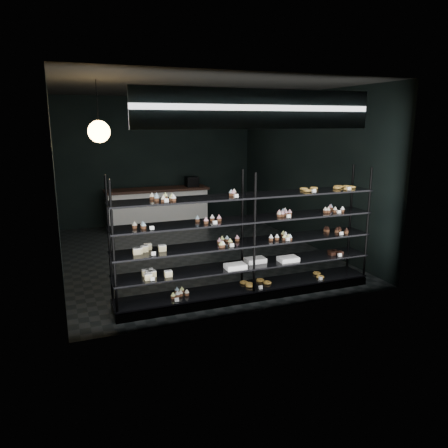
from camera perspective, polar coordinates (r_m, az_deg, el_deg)
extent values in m
cube|color=black|center=(8.88, -3.96, -3.76)|extent=(5.00, 6.00, 0.01)
cube|color=black|center=(8.51, -4.31, 17.25)|extent=(5.00, 6.00, 0.01)
cube|color=black|center=(11.44, -8.59, 8.10)|extent=(5.00, 0.01, 3.20)
cube|color=black|center=(5.77, 4.66, 3.30)|extent=(5.00, 0.01, 3.20)
cube|color=black|center=(8.18, -21.19, 5.37)|extent=(0.01, 6.00, 3.20)
cube|color=black|center=(9.58, 10.43, 7.06)|extent=(0.01, 6.00, 3.20)
cube|color=black|center=(6.72, 3.08, -8.92)|extent=(4.00, 0.50, 0.12)
cylinder|color=black|center=(5.71, -14.23, -3.52)|extent=(0.04, 0.04, 1.85)
cylinder|color=black|center=(6.13, -14.75, -2.40)|extent=(0.04, 0.04, 1.85)
cylinder|color=black|center=(6.24, 4.01, -1.73)|extent=(0.04, 0.04, 1.85)
cylinder|color=black|center=(6.62, 2.40, -0.82)|extent=(0.04, 0.04, 1.85)
cylinder|color=black|center=(7.27, 18.22, -0.21)|extent=(0.04, 0.04, 1.85)
cylinder|color=black|center=(7.61, 16.14, 0.51)|extent=(0.04, 0.04, 1.85)
cube|color=black|center=(6.69, 3.09, -8.21)|extent=(4.00, 0.50, 0.03)
cube|color=black|center=(6.57, 3.13, -5.36)|extent=(4.00, 0.50, 0.02)
cube|color=black|center=(6.46, 3.17, -2.42)|extent=(4.00, 0.50, 0.02)
cube|color=black|center=(6.38, 3.21, 0.61)|extent=(4.00, 0.50, 0.02)
cube|color=black|center=(6.31, 3.25, 3.71)|extent=(4.00, 0.50, 0.02)
cube|color=white|center=(5.73, -7.89, 3.00)|extent=(0.06, 0.04, 0.06)
cube|color=white|center=(6.03, 1.35, 3.63)|extent=(0.05, 0.04, 0.06)
cube|color=white|center=(6.60, 11.52, 4.21)|extent=(0.06, 0.04, 0.06)
cube|color=white|center=(6.98, 16.09, 4.43)|extent=(0.06, 0.04, 0.06)
cube|color=white|center=(5.76, -9.79, -0.58)|extent=(0.06, 0.04, 0.06)
cube|color=white|center=(6.00, -1.14, 0.17)|extent=(0.05, 0.04, 0.06)
cube|color=white|center=(6.47, 8.43, 0.99)|extent=(0.05, 0.04, 0.06)
cube|color=white|center=(6.94, 14.87, 1.53)|extent=(0.06, 0.04, 0.06)
cube|color=white|center=(5.85, -9.51, -3.89)|extent=(0.06, 0.04, 0.06)
cube|color=white|center=(6.18, 1.28, -2.78)|extent=(0.05, 0.04, 0.06)
cube|color=white|center=(6.53, 8.02, -2.04)|extent=(0.05, 0.04, 0.06)
cube|color=white|center=(7.07, 15.24, -1.20)|extent=(0.06, 0.04, 0.06)
cube|color=white|center=(5.97, -8.95, -7.07)|extent=(0.06, 0.04, 0.06)
cube|color=white|center=(7.13, 14.76, -3.97)|extent=(0.06, 0.04, 0.06)
cube|color=white|center=(6.17, -5.82, -9.78)|extent=(0.06, 0.04, 0.06)
cube|color=white|center=(6.56, 4.43, -8.33)|extent=(0.05, 0.04, 0.06)
cube|color=white|center=(7.08, 12.67, -6.96)|extent=(0.06, 0.04, 0.06)
cube|color=#0C173D|center=(5.76, 4.53, 14.76)|extent=(3.20, 0.04, 0.45)
cube|color=white|center=(5.75, 4.62, 14.77)|extent=(3.30, 0.02, 0.50)
cylinder|color=black|center=(6.78, -16.25, 15.28)|extent=(0.01, 0.01, 0.57)
sphere|color=#FFB459|center=(6.78, -16.01, 11.53)|extent=(0.32, 0.32, 0.32)
cube|color=silver|center=(11.07, -8.69, 1.97)|extent=(2.45, 0.60, 0.92)
cube|color=black|center=(10.99, -8.78, 4.47)|extent=(2.55, 0.65, 0.06)
cube|color=black|center=(11.20, -4.25, 5.55)|extent=(0.30, 0.30, 0.25)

